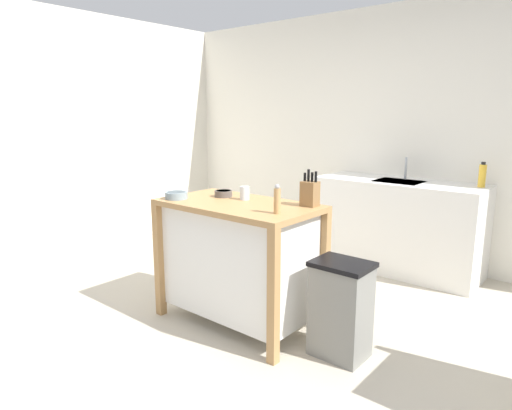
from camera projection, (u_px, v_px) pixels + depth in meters
name	position (u px, v px, depth m)	size (l,w,h in m)	color
ground_plane	(236.00, 332.00, 3.22)	(6.38, 6.38, 0.00)	#BCB29E
wall_back	(386.00, 136.00, 4.73)	(5.38, 0.10, 2.60)	silver
wall_left	(117.00, 133.00, 5.30)	(0.10, 2.96, 2.60)	silver
kitchen_island	(239.00, 256.00, 3.29)	(1.16, 0.65, 0.91)	#AD7F4C
knife_block	(310.00, 193.00, 3.07)	(0.11, 0.09, 0.25)	olive
bowl_ceramic_small	(223.00, 193.00, 3.42)	(0.13, 0.13, 0.05)	#564C47
bowl_ceramic_wide	(176.00, 195.00, 3.34)	(0.17, 0.17, 0.05)	gray
drinking_cup	(245.00, 193.00, 3.30)	(0.07, 0.07, 0.10)	silver
pepper_grinder	(277.00, 200.00, 2.84)	(0.04, 0.04, 0.19)	tan
trash_bin	(341.00, 309.00, 2.85)	(0.36, 0.28, 0.63)	slate
sink_counter	(396.00, 225.00, 4.44)	(1.59, 0.60, 0.89)	white
sink_faucet	(406.00, 168.00, 4.43)	(0.02, 0.02, 0.22)	#B7BCC1
bottle_spray_cleaner	(482.00, 175.00, 3.96)	(0.06, 0.06, 0.22)	yellow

